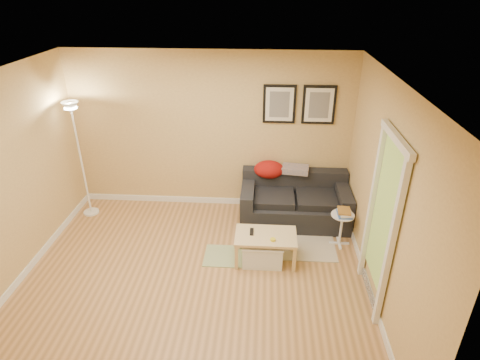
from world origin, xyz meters
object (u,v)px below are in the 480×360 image
at_px(book_stack, 345,212).
at_px(storage_bin, 263,252).
at_px(sofa, 295,200).
at_px(coffee_table, 265,247).
at_px(floor_lamp, 82,164).
at_px(side_table, 341,229).

bearing_deg(book_stack, storage_bin, -175.48).
height_order(storage_bin, book_stack, book_stack).
distance_m(sofa, book_stack, 0.92).
relative_size(sofa, coffee_table, 2.04).
bearing_deg(floor_lamp, coffee_table, -19.81).
bearing_deg(sofa, floor_lamp, -179.95).
relative_size(coffee_table, floor_lamp, 0.44).
height_order(coffee_table, side_table, side_table).
distance_m(coffee_table, floor_lamp, 3.19).
bearing_deg(sofa, side_table, -43.75).
distance_m(coffee_table, storage_bin, 0.07).
relative_size(storage_bin, book_stack, 2.14).
distance_m(coffee_table, book_stack, 1.24).
distance_m(storage_bin, floor_lamp, 3.18).
bearing_deg(sofa, book_stack, -43.29).
height_order(sofa, floor_lamp, floor_lamp).
xyz_separation_m(storage_bin, side_table, (1.13, 0.49, 0.08)).
height_order(side_table, floor_lamp, floor_lamp).
relative_size(side_table, floor_lamp, 0.27).
bearing_deg(sofa, coffee_table, -113.24).
distance_m(storage_bin, side_table, 1.23).
bearing_deg(coffee_table, book_stack, 21.84).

